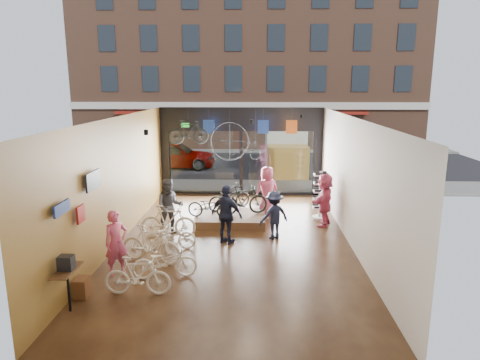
{
  "coord_description": "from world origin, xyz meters",
  "views": [
    {
      "loc": [
        0.64,
        -12.4,
        4.68
      ],
      "look_at": [
        0.12,
        1.4,
        1.64
      ],
      "focal_mm": 32.0,
      "sensor_mm": 36.0,
      "label": 1
    }
  ],
  "objects_px": {
    "street_car": "(174,155)",
    "display_bike_mid": "(244,200)",
    "floor_bike_3": "(151,244)",
    "floor_bike_1": "(138,276)",
    "customer_2": "(227,215)",
    "penny_farthing": "(238,142)",
    "customer_5": "(325,199)",
    "box_truck": "(286,150)",
    "floor_bike_4": "(169,236)",
    "display_bike_right": "(229,197)",
    "customer_1": "(170,207)",
    "display_bike_left": "(210,206)",
    "customer_4": "(267,191)",
    "customer_0": "(116,243)",
    "display_platform": "(230,219)",
    "floor_bike_2": "(165,262)",
    "customer_3": "(274,215)",
    "hung_bike": "(188,132)",
    "floor_bike_5": "(168,221)",
    "sunglasses_rack": "(320,195)"
  },
  "relations": [
    {
      "from": "floor_bike_3",
      "to": "customer_1",
      "type": "relative_size",
      "value": 0.97
    },
    {
      "from": "floor_bike_3",
      "to": "floor_bike_5",
      "type": "relative_size",
      "value": 1.0
    },
    {
      "from": "display_platform",
      "to": "display_bike_left",
      "type": "relative_size",
      "value": 1.54
    },
    {
      "from": "customer_4",
      "to": "hung_bike",
      "type": "bearing_deg",
      "value": -44.91
    },
    {
      "from": "floor_bike_4",
      "to": "customer_5",
      "type": "xyz_separation_m",
      "value": [
        4.88,
        2.45,
        0.49
      ]
    },
    {
      "from": "floor_bike_3",
      "to": "customer_5",
      "type": "distance_m",
      "value": 6.22
    },
    {
      "from": "display_bike_right",
      "to": "customer_1",
      "type": "height_order",
      "value": "customer_1"
    },
    {
      "from": "floor_bike_4",
      "to": "customer_1",
      "type": "height_order",
      "value": "customer_1"
    },
    {
      "from": "customer_4",
      "to": "hung_bike",
      "type": "relative_size",
      "value": 1.16
    },
    {
      "from": "street_car",
      "to": "display_platform",
      "type": "bearing_deg",
      "value": -159.06
    },
    {
      "from": "display_platform",
      "to": "box_truck",
      "type": "bearing_deg",
      "value": 74.67
    },
    {
      "from": "customer_2",
      "to": "penny_farthing",
      "type": "xyz_separation_m",
      "value": [
        0.14,
        4.57,
        1.59
      ]
    },
    {
      "from": "box_truck",
      "to": "display_bike_mid",
      "type": "xyz_separation_m",
      "value": [
        -2.05,
        -9.07,
        -0.44
      ]
    },
    {
      "from": "box_truck",
      "to": "floor_bike_4",
      "type": "height_order",
      "value": "box_truck"
    },
    {
      "from": "floor_bike_2",
      "to": "display_platform",
      "type": "bearing_deg",
      "value": -28.21
    },
    {
      "from": "customer_2",
      "to": "customer_5",
      "type": "bearing_deg",
      "value": -120.76
    },
    {
      "from": "display_platform",
      "to": "customer_4",
      "type": "height_order",
      "value": "customer_4"
    },
    {
      "from": "customer_1",
      "to": "hung_bike",
      "type": "height_order",
      "value": "hung_bike"
    },
    {
      "from": "display_bike_left",
      "to": "hung_bike",
      "type": "bearing_deg",
      "value": 34.11
    },
    {
      "from": "box_truck",
      "to": "customer_5",
      "type": "bearing_deg",
      "value": -85.49
    },
    {
      "from": "display_bike_right",
      "to": "sunglasses_rack",
      "type": "distance_m",
      "value": 3.27
    },
    {
      "from": "floor_bike_5",
      "to": "display_platform",
      "type": "xyz_separation_m",
      "value": [
        1.88,
        1.52,
        -0.38
      ]
    },
    {
      "from": "floor_bike_4",
      "to": "display_bike_left",
      "type": "xyz_separation_m",
      "value": [
        0.97,
        2.16,
        0.3
      ]
    },
    {
      "from": "floor_bike_5",
      "to": "display_bike_mid",
      "type": "xyz_separation_m",
      "value": [
        2.33,
        1.58,
        0.29
      ]
    },
    {
      "from": "floor_bike_4",
      "to": "display_platform",
      "type": "distance_m",
      "value": 3.04
    },
    {
      "from": "hung_bike",
      "to": "floor_bike_1",
      "type": "bearing_deg",
      "value": 164.19
    },
    {
      "from": "floor_bike_3",
      "to": "floor_bike_1",
      "type": "bearing_deg",
      "value": -159.02
    },
    {
      "from": "display_bike_left",
      "to": "customer_4",
      "type": "bearing_deg",
      "value": -43.59
    },
    {
      "from": "floor_bike_5",
      "to": "customer_3",
      "type": "distance_m",
      "value": 3.33
    },
    {
      "from": "customer_5",
      "to": "penny_farthing",
      "type": "bearing_deg",
      "value": -109.68
    },
    {
      "from": "floor_bike_3",
      "to": "display_bike_right",
      "type": "xyz_separation_m",
      "value": [
        1.85,
        4.21,
        0.22
      ]
    },
    {
      "from": "customer_4",
      "to": "floor_bike_1",
      "type": "bearing_deg",
      "value": 43.06
    },
    {
      "from": "box_truck",
      "to": "customer_0",
      "type": "relative_size",
      "value": 3.81
    },
    {
      "from": "floor_bike_4",
      "to": "display_platform",
      "type": "height_order",
      "value": "floor_bike_4"
    },
    {
      "from": "display_platform",
      "to": "customer_3",
      "type": "relative_size",
      "value": 1.58
    },
    {
      "from": "display_bike_left",
      "to": "customer_3",
      "type": "height_order",
      "value": "customer_3"
    },
    {
      "from": "street_car",
      "to": "display_platform",
      "type": "relative_size",
      "value": 1.96
    },
    {
      "from": "display_bike_mid",
      "to": "penny_farthing",
      "type": "height_order",
      "value": "penny_farthing"
    },
    {
      "from": "floor_bike_3",
      "to": "customer_1",
      "type": "height_order",
      "value": "customer_1"
    },
    {
      "from": "floor_bike_1",
      "to": "display_bike_right",
      "type": "xyz_separation_m",
      "value": [
        1.72,
        6.02,
        0.29
      ]
    },
    {
      "from": "floor_bike_2",
      "to": "floor_bike_4",
      "type": "height_order",
      "value": "floor_bike_2"
    },
    {
      "from": "floor_bike_3",
      "to": "customer_5",
      "type": "height_order",
      "value": "customer_5"
    },
    {
      "from": "floor_bike_1",
      "to": "display_bike_left",
      "type": "height_order",
      "value": "display_bike_left"
    },
    {
      "from": "floor_bike_3",
      "to": "display_bike_right",
      "type": "relative_size",
      "value": 1.03
    },
    {
      "from": "display_bike_left",
      "to": "penny_farthing",
      "type": "height_order",
      "value": "penny_farthing"
    },
    {
      "from": "street_car",
      "to": "display_bike_mid",
      "type": "distance_m",
      "value": 10.96
    },
    {
      "from": "floor_bike_1",
      "to": "display_platform",
      "type": "distance_m",
      "value": 5.65
    },
    {
      "from": "display_bike_left",
      "to": "floor_bike_3",
      "type": "bearing_deg",
      "value": 170.46
    },
    {
      "from": "display_platform",
      "to": "penny_farthing",
      "type": "xyz_separation_m",
      "value": [
        0.15,
        2.6,
        2.35
      ]
    },
    {
      "from": "display_bike_right",
      "to": "penny_farthing",
      "type": "distance_m",
      "value": 2.61
    }
  ]
}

